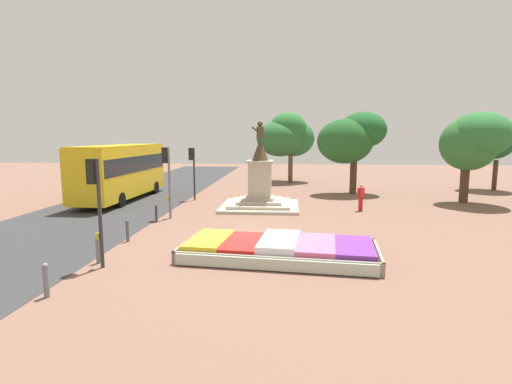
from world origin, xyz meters
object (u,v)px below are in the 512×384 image
object	(u,v)px
statue_monument	(260,190)
traffic_light_mid_block	(167,170)
city_bus	(121,169)
kerb_bollard_mid_b	(127,230)
kerb_bollard_south	(46,279)
kerb_bollard_mid_a	(98,249)
flower_planter	(280,250)
traffic_light_far_corner	(192,164)
traffic_light_near_crossing	(96,193)
kerb_bollard_north	(156,213)
pedestrian_with_handbag	(361,195)

from	to	relation	value
statue_monument	traffic_light_mid_block	xyz separation A→B (m)	(-4.53, -3.51, 1.46)
city_bus	kerb_bollard_mid_b	distance (m)	11.33
traffic_light_mid_block	kerb_bollard_mid_b	distance (m)	5.10
kerb_bollard_south	kerb_bollard_mid_a	bearing A→B (deg)	89.32
flower_planter	traffic_light_mid_block	world-z (taller)	traffic_light_mid_block
kerb_bollard_south	traffic_light_far_corner	bearing A→B (deg)	89.69
traffic_light_far_corner	kerb_bollard_south	distance (m)	16.32
statue_monument	traffic_light_mid_block	distance (m)	5.92
flower_planter	traffic_light_near_crossing	bearing A→B (deg)	-165.57
flower_planter	kerb_bollard_south	distance (m)	7.30
kerb_bollard_south	kerb_bollard_north	xyz separation A→B (m)	(-0.12, 9.30, -0.04)
city_bus	kerb_bollard_mid_a	world-z (taller)	city_bus
flower_planter	city_bus	world-z (taller)	city_bus
kerb_bollard_mid_b	pedestrian_with_handbag	bearing A→B (deg)	35.54
kerb_bollard_north	traffic_light_far_corner	bearing A→B (deg)	88.31
statue_monument	kerb_bollard_south	bearing A→B (deg)	-108.91
kerb_bollard_north	pedestrian_with_handbag	bearing A→B (deg)	20.17
traffic_light_mid_block	kerb_bollard_mid_a	world-z (taller)	traffic_light_mid_block
kerb_bollard_mid_a	traffic_light_mid_block	bearing A→B (deg)	88.73
flower_planter	city_bus	xyz separation A→B (m)	(-10.76, 11.91, 1.79)
traffic_light_far_corner	kerb_bollard_north	size ratio (longest dim) A/B	3.97
statue_monument	city_bus	distance (m)	9.65
traffic_light_near_crossing	traffic_light_far_corner	world-z (taller)	traffic_light_near_crossing
traffic_light_near_crossing	traffic_light_far_corner	bearing A→B (deg)	90.74
flower_planter	kerb_bollard_north	world-z (taller)	kerb_bollard_north
flower_planter	kerb_bollard_mid_a	xyz separation A→B (m)	(-6.08, -1.09, 0.20)
traffic_light_far_corner	city_bus	bearing A→B (deg)	-176.00
traffic_light_near_crossing	kerb_bollard_south	world-z (taller)	traffic_light_near_crossing
traffic_light_far_corner	kerb_bollard_mid_b	world-z (taller)	traffic_light_far_corner
traffic_light_far_corner	kerb_bollard_mid_a	world-z (taller)	traffic_light_far_corner
flower_planter	traffic_light_far_corner	size ratio (longest dim) A/B	2.05
traffic_light_far_corner	kerb_bollard_mid_a	xyz separation A→B (m)	(-0.05, -13.33, -1.95)
kerb_bollard_mid_a	kerb_bollard_mid_b	xyz separation A→B (m)	(-0.11, 2.75, -0.02)
traffic_light_far_corner	flower_planter	bearing A→B (deg)	-63.77
traffic_light_far_corner	pedestrian_with_handbag	size ratio (longest dim) A/B	2.23
city_bus	kerb_bollard_mid_a	bearing A→B (deg)	-70.22
flower_planter	traffic_light_near_crossing	xyz separation A→B (m)	(-5.85, -1.51, 2.16)
kerb_bollard_mid_b	statue_monument	bearing A→B (deg)	59.53
kerb_bollard_south	kerb_bollard_mid_a	distance (m)	2.88
traffic_light_near_crossing	kerb_bollard_mid_a	bearing A→B (deg)	119.19
flower_planter	kerb_bollard_mid_a	bearing A→B (deg)	-169.83
statue_monument	pedestrian_with_handbag	distance (m)	5.84
pedestrian_with_handbag	statue_monument	bearing A→B (deg)	174.23
flower_planter	kerb_bollard_mid_b	xyz separation A→B (m)	(-6.20, 1.66, 0.18)
city_bus	pedestrian_with_handbag	world-z (taller)	city_bus
kerb_bollard_mid_b	kerb_bollard_north	distance (m)	3.67
traffic_light_mid_block	pedestrian_with_handbag	bearing A→B (deg)	15.79
statue_monument	traffic_light_far_corner	bearing A→B (deg)	152.67
statue_monument	kerb_bollard_mid_a	world-z (taller)	statue_monument
traffic_light_near_crossing	pedestrian_with_handbag	distance (m)	14.96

